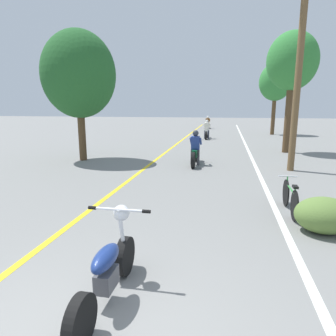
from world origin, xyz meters
TOP-DOWN VIEW (x-y plane):
  - lane_stripe_center at (-1.70, 13.01)m, footprint 0.14×48.00m
  - lane_stripe_edge at (2.60, 13.01)m, footprint 0.14×48.00m
  - utility_pole at (3.82, 9.69)m, footprint 1.10×0.24m
  - roadside_tree_right_near at (4.45, 14.36)m, footprint 2.49×2.24m
  - roadside_tree_right_far at (5.18, 24.51)m, footprint 2.64×2.38m
  - roadside_tree_left at (-4.92, 10.26)m, footprint 3.21×2.89m
  - roadside_bush at (3.30, 3.82)m, footprint 1.10×0.88m
  - motorcycle_foreground at (0.02, 1.07)m, footprint 0.87×1.93m
  - motorcycle_rider_lead at (0.16, 10.12)m, footprint 0.50×2.12m
  - motorcycle_rider_mid at (-0.04, 20.22)m, footprint 0.50×2.03m
  - motorcycle_rider_far at (-0.62, 30.39)m, footprint 0.50×1.99m
  - bicycle_parked at (2.87, 4.85)m, footprint 0.44×1.64m

SIDE VIEW (x-z plane):
  - lane_stripe_center at x=-1.70m, z-range 0.00..0.01m
  - lane_stripe_edge at x=2.60m, z-range 0.00..0.01m
  - roadside_bush at x=3.30m, z-range 0.00..0.70m
  - bicycle_parked at x=2.87m, z-range -0.03..0.74m
  - motorcycle_foreground at x=0.02m, z-range -0.10..0.98m
  - motorcycle_rider_far at x=-0.62m, z-range -0.15..1.17m
  - motorcycle_rider_mid at x=-0.04m, z-range -0.17..1.21m
  - motorcycle_rider_lead at x=0.16m, z-range -0.17..1.26m
  - utility_pole at x=3.82m, z-range 0.09..6.74m
  - roadside_tree_left at x=-4.92m, z-range 0.92..6.48m
  - roadside_tree_right_far at x=5.18m, z-range 1.35..7.17m
  - roadside_tree_right_near at x=4.45m, z-range 1.51..7.52m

